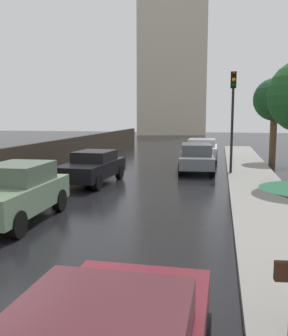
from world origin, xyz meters
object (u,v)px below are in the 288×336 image
Objects in this scene: car_white_mid_road at (202,150)px; street_tree_near at (275,101)px; car_green_far_ahead at (16,192)px; car_grey_far_lane at (196,157)px; car_black_behind_camera at (93,167)px; traffic_light at (233,104)px.

car_white_mid_road is 0.83× the size of street_tree_near.
car_white_mid_road is 15.34m from car_green_far_ahead.
car_white_mid_road is at bearing 176.26° from street_tree_near.
car_green_far_ahead is 0.87× the size of car_grey_far_lane.
street_tree_near is at bearing 40.26° from car_grey_far_lane.
street_tree_near is (8.46, 14.46, 2.90)m from car_green_far_ahead.
car_black_behind_camera is 0.86× the size of street_tree_near.
car_green_far_ahead is at bearing 91.74° from car_black_behind_camera.
car_grey_far_lane is 0.92× the size of street_tree_near.
street_tree_near is at bearing -131.50° from car_black_behind_camera.
car_green_far_ahead reaches higher than car_grey_far_lane.
car_white_mid_road is 5.13m from street_tree_near.
car_green_far_ahead reaches higher than car_black_behind_camera.
street_tree_near is (4.18, -0.27, 2.96)m from car_white_mid_road.
car_black_behind_camera is at bearing -115.74° from car_white_mid_road.
traffic_light is at bearing -35.17° from car_grey_far_lane.
street_tree_near is (2.53, 5.19, 0.32)m from traffic_light.
car_black_behind_camera is at bearing -137.88° from car_grey_far_lane.
car_green_far_ahead is 6.01m from car_black_behind_camera.
car_black_behind_camera is 12.23m from street_tree_near.
car_white_mid_road is at bearing 85.00° from car_grey_far_lane.
car_green_far_ahead reaches higher than car_white_mid_road.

